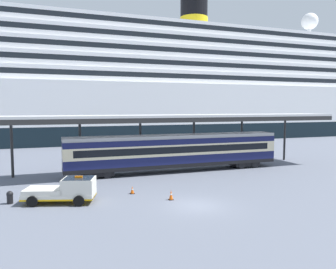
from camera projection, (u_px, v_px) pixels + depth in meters
The scene contains 8 objects.
ground_plane at pixel (196, 206), 24.21m from camera, with size 400.00×400.00×0.00m, color slate.
cruise_ship at pixel (175, 89), 82.79m from camera, with size 147.83×30.90×35.08m.
platform_canopy at pixel (174, 118), 37.03m from camera, with size 40.37×5.01×6.31m.
train_carriage at pixel (176, 151), 36.92m from camera, with size 24.14×2.81×4.11m.
service_truck at pixel (66, 190), 24.92m from camera, with size 5.57×3.48×2.02m.
traffic_cone_near at pixel (171, 195), 25.71m from camera, with size 0.36×0.36×0.79m.
traffic_cone_mid at pixel (132, 190), 27.53m from camera, with size 0.36×0.36×0.65m.
quay_bollard at pixel (10, 197), 24.67m from camera, with size 0.48×0.48×0.96m.
Camera 1 is at (-9.93, -21.62, 7.18)m, focal length 35.51 mm.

